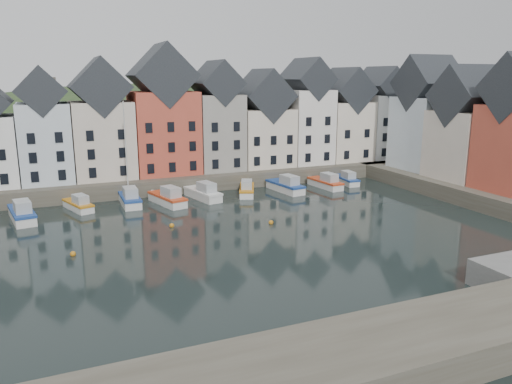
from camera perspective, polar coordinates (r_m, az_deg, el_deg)
ground at (r=46.60m, az=-2.44°, el=-6.12°), size 260.00×260.00×0.00m
far_quay at (r=74.27m, az=-10.63°, el=1.75°), size 90.00×16.00×2.00m
right_quay at (r=70.02m, az=26.20°, el=-0.08°), size 14.00×54.00×2.00m
hillside at (r=103.92m, az=-13.32°, el=-5.96°), size 153.60×70.40×64.00m
far_terrace at (r=71.98m, az=-8.02°, el=7.83°), size 72.37×8.16×17.78m
right_terrace at (r=71.48m, az=23.25°, el=6.90°), size 8.30×24.25×16.36m
mooring_buoys at (r=50.28m, az=-8.88°, el=-4.63°), size 20.50×5.50×0.50m
boat_b at (r=59.70m, az=-25.16°, el=-2.27°), size 3.19×7.13×2.64m
boat_c at (r=61.97m, az=-19.61°, el=-1.39°), size 3.37×5.82×2.13m
boat_d at (r=62.66m, az=-14.23°, el=-0.70°), size 2.16×6.66×12.68m
boat_e at (r=61.87m, az=-10.02°, el=-0.72°), size 3.70×6.97×2.56m
boat_f at (r=63.95m, az=-6.01°, el=-0.15°), size 3.50×6.91×2.54m
boat_g at (r=65.98m, az=-1.05°, el=0.27°), size 4.03×6.22×2.29m
boat_h at (r=67.84m, az=3.45°, el=0.69°), size 3.02×7.02×2.61m
boat_i at (r=70.75m, az=7.99°, el=1.05°), size 2.53×6.42×2.40m
boat_j at (r=73.83m, az=10.23°, el=1.42°), size 2.14×5.76×2.17m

